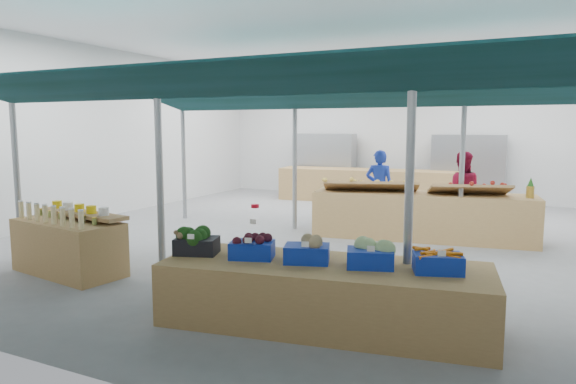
# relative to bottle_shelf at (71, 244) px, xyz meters

# --- Properties ---
(floor) EXTENTS (13.00, 13.00, 0.00)m
(floor) POSITION_rel_bottle_shelf_xyz_m (2.65, 4.16, -0.45)
(floor) COLOR slate
(floor) RESTS_ON ground
(hall) EXTENTS (13.00, 13.00, 13.00)m
(hall) POSITION_rel_bottle_shelf_xyz_m (2.65, 5.60, 2.20)
(hall) COLOR silver
(hall) RESTS_ON ground
(pole_grid) EXTENTS (10.00, 4.60, 3.00)m
(pole_grid) POSITION_rel_bottle_shelf_xyz_m (3.40, 2.41, 1.36)
(pole_grid) COLOR gray
(pole_grid) RESTS_ON floor
(awnings) EXTENTS (9.50, 7.08, 0.30)m
(awnings) POSITION_rel_bottle_shelf_xyz_m (3.40, 2.41, 2.33)
(awnings) COLOR #092A27
(awnings) RESTS_ON pole_grid
(back_shelving_left) EXTENTS (2.00, 0.50, 2.00)m
(back_shelving_left) POSITION_rel_bottle_shelf_xyz_m (0.15, 10.16, 0.55)
(back_shelving_left) COLOR #B23F33
(back_shelving_left) RESTS_ON floor
(back_shelving_right) EXTENTS (2.00, 0.50, 2.00)m
(back_shelving_right) POSITION_rel_bottle_shelf_xyz_m (4.65, 10.16, 0.55)
(back_shelving_right) COLOR #B23F33
(back_shelving_right) RESTS_ON floor
(bottle_shelf) EXTENTS (1.95, 1.36, 1.10)m
(bottle_shelf) POSITION_rel_bottle_shelf_xyz_m (0.00, 0.00, 0.00)
(bottle_shelf) COLOR olive
(bottle_shelf) RESTS_ON floor
(veg_counter) EXTENTS (3.83, 1.80, 0.72)m
(veg_counter) POSITION_rel_bottle_shelf_xyz_m (4.31, -0.26, -0.09)
(veg_counter) COLOR olive
(veg_counter) RESTS_ON floor
(fruit_counter) EXTENTS (4.42, 1.66, 0.93)m
(fruit_counter) POSITION_rel_bottle_shelf_xyz_m (4.39, 4.85, 0.02)
(fruit_counter) COLOR olive
(fruit_counter) RESTS_ON floor
(far_counter) EXTENTS (5.51, 1.63, 0.98)m
(far_counter) POSITION_rel_bottle_shelf_xyz_m (1.91, 9.39, 0.04)
(far_counter) COLOR olive
(far_counter) RESTS_ON floor
(vendor_left) EXTENTS (0.68, 0.50, 1.73)m
(vendor_left) POSITION_rel_bottle_shelf_xyz_m (3.19, 5.95, 0.42)
(vendor_left) COLOR #1A33AC
(vendor_left) RESTS_ON floor
(vendor_right) EXTENTS (0.93, 0.77, 1.73)m
(vendor_right) POSITION_rel_bottle_shelf_xyz_m (4.99, 5.95, 0.42)
(vendor_right) COLOR maroon
(vendor_right) RESTS_ON floor
(crate_broccoli) EXTENTS (0.58, 0.49, 0.35)m
(crate_broccoli) POSITION_rel_bottle_shelf_xyz_m (2.74, -0.51, 0.43)
(crate_broccoli) COLOR black
(crate_broccoli) RESTS_ON veg_counter
(crate_beets) EXTENTS (0.58, 0.49, 0.29)m
(crate_beets) POSITION_rel_bottle_shelf_xyz_m (3.45, -0.40, 0.40)
(crate_beets) COLOR #0E2BA0
(crate_beets) RESTS_ON veg_counter
(crate_celeriac) EXTENTS (0.58, 0.49, 0.31)m
(crate_celeriac) POSITION_rel_bottle_shelf_xyz_m (4.10, -0.29, 0.41)
(crate_celeriac) COLOR #0E2BA0
(crate_celeriac) RESTS_ON veg_counter
(crate_cabbage) EXTENTS (0.58, 0.49, 0.35)m
(crate_cabbage) POSITION_rel_bottle_shelf_xyz_m (4.81, -0.18, 0.43)
(crate_cabbage) COLOR #0E2BA0
(crate_cabbage) RESTS_ON veg_counter
(crate_carrots) EXTENTS (0.58, 0.49, 0.29)m
(crate_carrots) POSITION_rel_bottle_shelf_xyz_m (5.52, -0.07, 0.38)
(crate_carrots) COLOR #0E2BA0
(crate_carrots) RESTS_ON veg_counter
(sparrow) EXTENTS (0.12, 0.09, 0.11)m
(sparrow) POSITION_rel_bottle_shelf_xyz_m (2.60, -0.66, 0.52)
(sparrow) COLOR brown
(sparrow) RESTS_ON crate_broccoli
(pole_ribbon) EXTENTS (0.12, 0.12, 0.28)m
(pole_ribbon) POSITION_rel_bottle_shelf_xyz_m (2.74, 0.93, 0.63)
(pole_ribbon) COLOR red
(pole_ribbon) RESTS_ON pole_grid
(apple_heap_yellow) EXTENTS (2.02, 1.23, 0.27)m
(apple_heap_yellow) POSITION_rel_bottle_shelf_xyz_m (3.39, 4.59, 0.64)
(apple_heap_yellow) COLOR #997247
(apple_heap_yellow) RESTS_ON fruit_counter
(apple_heap_red) EXTENTS (1.64, 1.11, 0.27)m
(apple_heap_red) POSITION_rel_bottle_shelf_xyz_m (5.27, 4.87, 0.64)
(apple_heap_red) COLOR #997247
(apple_heap_red) RESTS_ON fruit_counter
(pineapple) EXTENTS (0.14, 0.14, 0.39)m
(pineapple) POSITION_rel_bottle_shelf_xyz_m (6.34, 5.04, 0.66)
(pineapple) COLOR #8C6019
(pineapple) RESTS_ON fruit_counter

